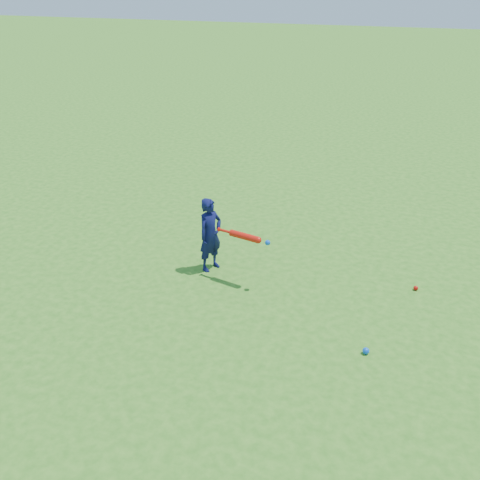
{
  "coord_description": "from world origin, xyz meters",
  "views": [
    {
      "loc": [
        3.3,
        -6.27,
        3.94
      ],
      "look_at": [
        1.17,
        -0.02,
        0.6
      ],
      "focal_mm": 40.0,
      "sensor_mm": 36.0,
      "label": 1
    }
  ],
  "objects": [
    {
      "name": "ground",
      "position": [
        0.0,
        0.0,
        0.0
      ],
      "size": [
        80.0,
        80.0,
        0.0
      ],
      "primitive_type": "plane",
      "color": "#30721B",
      "rests_on": "ground"
    },
    {
      "name": "child",
      "position": [
        0.68,
        0.09,
        0.55
      ],
      "size": [
        0.41,
        0.48,
        1.1
      ],
      "primitive_type": "imported",
      "rotation": [
        0.0,
        0.0,
        1.13
      ],
      "color": "#0E1142",
      "rests_on": "ground"
    },
    {
      "name": "ground_ball_red",
      "position": [
        3.57,
        0.43,
        0.03
      ],
      "size": [
        0.06,
        0.06,
        0.06
      ],
      "primitive_type": "sphere",
      "color": "red",
      "rests_on": "ground"
    },
    {
      "name": "ground_ball_blue",
      "position": [
        3.09,
        -1.17,
        0.04
      ],
      "size": [
        0.08,
        0.08,
        0.08
      ],
      "primitive_type": "sphere",
      "color": "blue",
      "rests_on": "ground"
    },
    {
      "name": "bat_swing",
      "position": [
        1.29,
        -0.1,
        0.7
      ],
      "size": [
        0.81,
        0.24,
        0.09
      ],
      "rotation": [
        0.0,
        0.0,
        -0.22
      ],
      "color": "red",
      "rests_on": "ground"
    }
  ]
}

